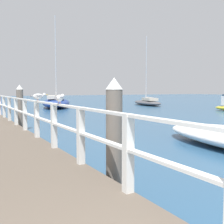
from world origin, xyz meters
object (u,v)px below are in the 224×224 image
at_px(boat_3, 147,102).
at_px(boat_5, 56,102).
at_px(dock_piling_near, 114,135).
at_px(seagull_foreground, 60,98).
at_px(seagull_background, 38,96).
at_px(dock_piling_far, 20,108).

height_order(boat_3, boat_5, boat_5).
bearing_deg(boat_3, dock_piling_near, -114.40).
height_order(seagull_foreground, boat_5, boat_5).
bearing_deg(seagull_foreground, seagull_background, 129.79).
bearing_deg(seagull_background, boat_5, 159.11).
xyz_separation_m(dock_piling_far, boat_5, (6.15, 14.49, -0.49)).
bearing_deg(boat_3, seagull_foreground, -117.40).
bearing_deg(dock_piling_near, dock_piling_far, 90.00).
bearing_deg(boat_5, dock_piling_far, -93.45).
bearing_deg(boat_3, seagull_background, -120.18).
relative_size(dock_piling_near, dock_piling_far, 1.00).
height_order(seagull_foreground, seagull_background, same).
relative_size(seagull_background, boat_3, 0.06).
xyz_separation_m(seagull_foreground, seagull_background, (0.00, 1.85, 0.00)).
relative_size(dock_piling_far, seagull_foreground, 5.01).
xyz_separation_m(dock_piling_far, seagull_foreground, (-0.37, -6.51, 0.60)).
bearing_deg(dock_piling_near, seagull_background, 95.88).
bearing_deg(dock_piling_far, seagull_foreground, -93.29).
xyz_separation_m(seagull_background, boat_3, (16.69, 17.96, -1.24)).
height_order(dock_piling_near, dock_piling_far, same).
xyz_separation_m(dock_piling_near, dock_piling_far, (0.00, 8.26, 0.00)).
relative_size(seagull_foreground, seagull_background, 0.83).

